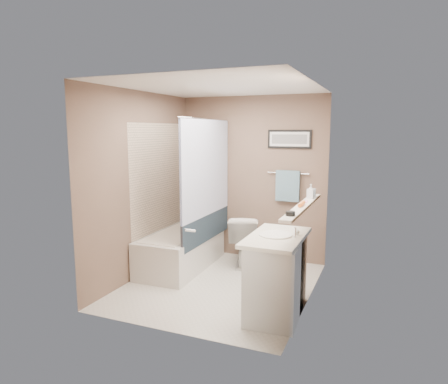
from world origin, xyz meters
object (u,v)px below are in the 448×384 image
at_px(toilet, 244,240).
at_px(glass_jar, 312,193).
at_px(candle_bowl_near, 290,214).
at_px(hair_brush_front, 302,204).
at_px(bathtub, 181,250).
at_px(vanity, 277,277).
at_px(soap_bottle, 311,191).

relative_size(toilet, glass_jar, 7.24).
distance_m(candle_bowl_near, glass_jar, 1.15).
distance_m(hair_brush_front, glass_jar, 0.63).
xyz_separation_m(toilet, glass_jar, (1.01, -0.44, 0.80)).
xyz_separation_m(bathtub, hair_brush_front, (1.79, -0.63, 0.89)).
xyz_separation_m(candle_bowl_near, hair_brush_front, (0.00, 0.52, 0.00)).
distance_m(toilet, vanity, 1.58).
relative_size(bathtub, toilet, 2.07).
bearing_deg(glass_jar, soap_bottle, -90.00).
height_order(candle_bowl_near, hair_brush_front, hair_brush_front).
xyz_separation_m(vanity, glass_jar, (0.19, 0.90, 0.77)).
bearing_deg(toilet, vanity, 106.60).
bearing_deg(glass_jar, candle_bowl_near, -90.00).
distance_m(bathtub, toilet, 0.90).
relative_size(vanity, glass_jar, 9.00).
bearing_deg(soap_bottle, candle_bowl_near, -90.00).
height_order(toilet, soap_bottle, soap_bottle).
relative_size(hair_brush_front, glass_jar, 2.20).
height_order(candle_bowl_near, soap_bottle, soap_bottle).
distance_m(bathtub, hair_brush_front, 2.09).
bearing_deg(candle_bowl_near, soap_bottle, 90.00).
height_order(hair_brush_front, glass_jar, glass_jar).
bearing_deg(soap_bottle, bathtub, 176.32).
relative_size(bathtub, glass_jar, 15.00).
height_order(bathtub, candle_bowl_near, candle_bowl_near).
bearing_deg(bathtub, candle_bowl_near, -34.09).
xyz_separation_m(bathtub, candle_bowl_near, (1.79, -1.14, 0.89)).
bearing_deg(vanity, hair_brush_front, 51.51).
relative_size(candle_bowl_near, soap_bottle, 0.54).
relative_size(toilet, soap_bottle, 4.33).
distance_m(toilet, hair_brush_front, 1.67).
height_order(vanity, hair_brush_front, hair_brush_front).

